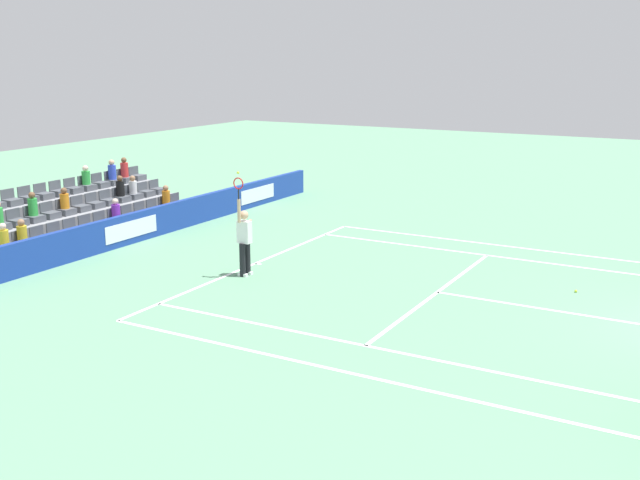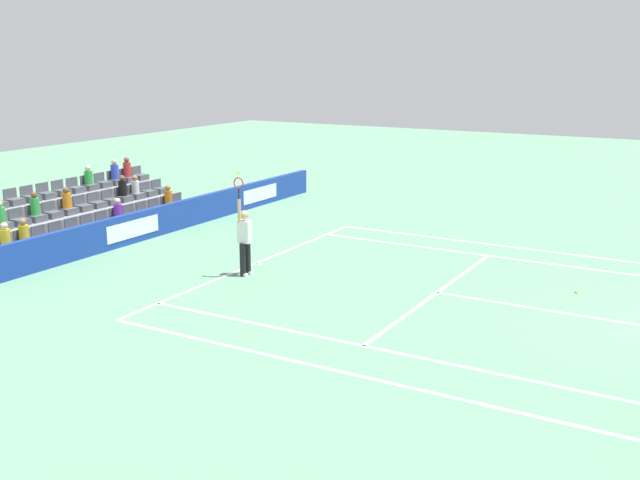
{
  "view_description": "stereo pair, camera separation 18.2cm",
  "coord_description": "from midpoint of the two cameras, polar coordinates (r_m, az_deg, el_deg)",
  "views": [
    {
      "loc": [
        17.19,
        -0.13,
        5.77
      ],
      "look_at": [
        0.55,
        -9.46,
        1.1
      ],
      "focal_mm": 42.44,
      "sensor_mm": 36.0,
      "label": 1
    },
    {
      "loc": [
        17.1,
        0.02,
        5.77
      ],
      "look_at": [
        0.55,
        -9.46,
        1.1
      ],
      "focal_mm": 42.44,
      "sensor_mm": 36.0,
      "label": 2
    }
  ],
  "objects": [
    {
      "name": "line_singles_sideline_left",
      "position": [
        15.42,
        4.65,
        -8.25
      ],
      "size": [
        0.1,
        11.89,
        0.01
      ],
      "primitive_type": "cube",
      "color": "white",
      "rests_on": "ground"
    },
    {
      "name": "loose_tennis_ball",
      "position": [
        19.96,
        18.48,
        -3.67
      ],
      "size": [
        0.07,
        0.07,
        0.07
      ],
      "primitive_type": "sphere",
      "color": "#D1E533",
      "rests_on": "ground"
    },
    {
      "name": "sponsor_barrier",
      "position": [
        24.43,
        -14.41,
        0.82
      ],
      "size": [
        21.2,
        0.22,
        0.96
      ],
      "color": "#193899",
      "rests_on": "ground"
    },
    {
      "name": "line_doubles_sideline_right",
      "position": [
        24.08,
        14.26,
        -0.52
      ],
      "size": [
        0.1,
        11.89,
        0.01
      ],
      "primitive_type": "cube",
      "color": "white",
      "rests_on": "ground"
    },
    {
      "name": "stadium_stand",
      "position": [
        26.04,
        -18.13,
        1.52
      ],
      "size": [
        8.06,
        2.85,
        2.18
      ],
      "color": "gray",
      "rests_on": "ground"
    },
    {
      "name": "line_service",
      "position": [
        19.17,
        8.58,
        -3.91
      ],
      "size": [
        8.23,
        0.1,
        0.01
      ],
      "primitive_type": "cube",
      "color": "white",
      "rests_on": "ground"
    },
    {
      "name": "line_baseline",
      "position": [
        21.62,
        -5.14,
        -1.77
      ],
      "size": [
        10.97,
        0.1,
        0.01
      ],
      "primitive_type": "cube",
      "color": "white",
      "rests_on": "ground"
    },
    {
      "name": "line_centre_service",
      "position": [
        18.36,
        17.98,
        -5.25
      ],
      "size": [
        0.1,
        6.4,
        0.01
      ],
      "primitive_type": "cube",
      "color": "white",
      "rests_on": "ground"
    },
    {
      "name": "line_singles_sideline_right",
      "position": [
        22.8,
        13.34,
        -1.27
      ],
      "size": [
        0.1,
        11.89,
        0.01
      ],
      "primitive_type": "cube",
      "color": "white",
      "rests_on": "ground"
    },
    {
      "name": "line_doubles_sideline_left",
      "position": [
        14.28,
        2.31,
        -10.08
      ],
      "size": [
        0.1,
        11.89,
        0.01
      ],
      "primitive_type": "cube",
      "color": "white",
      "rests_on": "ground"
    },
    {
      "name": "tennis_player",
      "position": [
        20.25,
        -5.98,
        0.03
      ],
      "size": [
        0.53,
        0.36,
        2.85
      ],
      "color": "black",
      "rests_on": "ground"
    },
    {
      "name": "line_centre_mark",
      "position": [
        21.56,
        -4.92,
        -1.8
      ],
      "size": [
        0.1,
        0.2,
        0.01
      ],
      "primitive_type": "cube",
      "color": "white",
      "rests_on": "ground"
    }
  ]
}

